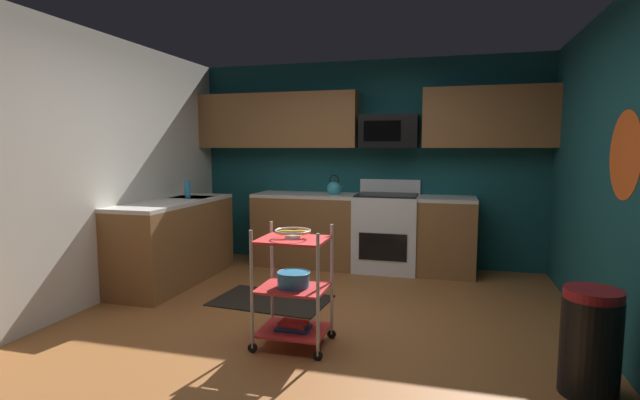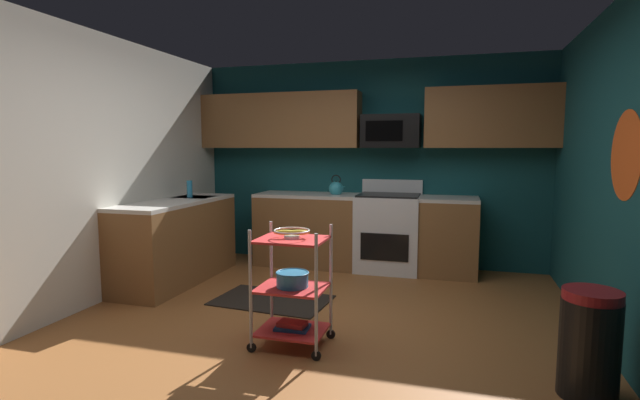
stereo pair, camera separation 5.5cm
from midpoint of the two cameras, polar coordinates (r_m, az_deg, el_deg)
name	(u,v)px [view 2 (the right image)]	position (r m, az deg, el deg)	size (l,w,h in m)	color
floor	(314,332)	(4.08, -0.34, -15.58)	(4.40, 4.80, 0.04)	#995B2D
wall_back	(368,163)	(6.16, 6.10, 4.41)	(4.52, 0.06, 2.60)	#14474C
wall_left	(85,169)	(4.91, -26.19, 3.32)	(0.06, 4.80, 2.60)	silver
wall_right	(632,178)	(3.82, 33.76, 2.22)	(0.06, 4.80, 2.60)	#14474C
wall_flower_decal	(626,155)	(3.84, 33.25, 4.52)	(0.62, 0.62, 0.00)	#E5591E
counter_run	(295,235)	(5.68, -2.79, -4.21)	(3.56, 2.30, 0.92)	brown
oven_range	(388,232)	(5.87, 8.50, -3.79)	(0.76, 0.65, 1.10)	white
upper_cabinets	(360,120)	(5.99, 5.16, 9.63)	(4.40, 0.33, 0.70)	brown
microwave	(391,131)	(5.89, 8.83, 8.17)	(0.70, 0.39, 0.40)	black
rolling_cart	(292,287)	(3.63, -2.94, -10.48)	(0.57, 0.43, 0.91)	silver
fruit_bowl	(292,232)	(3.53, -2.98, -3.89)	(0.27, 0.27, 0.07)	silver
mixing_bowl_large	(292,279)	(3.61, -2.91, -9.48)	(0.25, 0.25, 0.11)	#338CBF
book_stack	(292,326)	(3.73, -2.91, -14.87)	(0.26, 0.19, 0.06)	#1E4C8C
kettle	(336,188)	(5.93, 2.22, 1.42)	(0.21, 0.18, 0.26)	teal
dish_soap_bottle	(190,189)	(5.75, -15.18, 1.29)	(0.06, 0.06, 0.20)	#2D8CBF
trash_can	(589,344)	(3.40, 30.12, -14.77)	(0.34, 0.42, 0.66)	black
floor_rug	(272,300)	(4.79, -5.49, -11.92)	(1.10, 0.70, 0.01)	black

